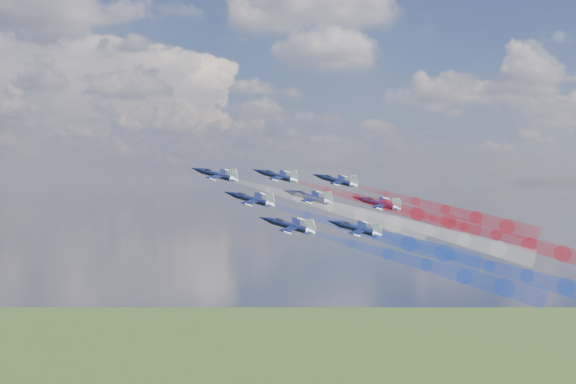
{
  "coord_description": "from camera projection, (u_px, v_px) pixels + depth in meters",
  "views": [
    {
      "loc": [
        -33.88,
        -142.89,
        173.46
      ],
      "look_at": [
        -17.05,
        3.86,
        171.69
      ],
      "focal_mm": 44.68,
      "sensor_mm": 36.0,
      "label": 1
    }
  ],
  "objects": [
    {
      "name": "trail_lead",
      "position": [
        329.0,
        206.0,
        144.72
      ],
      "size": [
        38.47,
        17.91,
        14.59
      ],
      "primitive_type": null,
      "rotation": [
        0.27,
        -0.23,
        1.15
      ],
      "color": "white"
    },
    {
      "name": "trail_outer_left",
      "position": [
        426.0,
        265.0,
        122.9
      ],
      "size": [
        38.47,
        17.91,
        14.59
      ],
      "primitive_type": null,
      "rotation": [
        0.27,
        -0.23,
        1.15
      ],
      "color": "blue"
    },
    {
      "name": "jet_inner_right",
      "position": [
        277.0,
        176.0,
        158.29
      ],
      "size": [
        14.01,
        12.54,
        7.68
      ],
      "primitive_type": null,
      "rotation": [
        0.27,
        -0.23,
        1.15
      ],
      "color": "black"
    },
    {
      "name": "trail_rear_right",
      "position": [
        496.0,
        235.0,
        147.06
      ],
      "size": [
        38.47,
        17.91,
        14.59
      ],
      "primitive_type": null,
      "rotation": [
        0.27,
        -0.23,
        1.15
      ],
      "color": "red"
    },
    {
      "name": "jet_center_third",
      "position": [
        310.0,
        197.0,
        146.07
      ],
      "size": [
        14.01,
        12.54,
        7.68
      ],
      "primitive_type": null,
      "rotation": [
        0.27,
        -0.23,
        1.15
      ],
      "color": "black"
    },
    {
      "name": "jet_lead",
      "position": [
        216.0,
        175.0,
        150.38
      ],
      "size": [
        14.01,
        12.54,
        7.68
      ],
      "primitive_type": null,
      "rotation": [
        0.27,
        -0.23,
        1.15
      ],
      "color": "black"
    },
    {
      "name": "jet_rear_right",
      "position": [
        378.0,
        204.0,
        152.72
      ],
      "size": [
        14.01,
        12.54,
        7.68
      ],
      "primitive_type": null,
      "rotation": [
        0.27,
        -0.23,
        1.15
      ],
      "color": "black"
    },
    {
      "name": "jet_outer_left",
      "position": [
        289.0,
        226.0,
        128.56
      ],
      "size": [
        14.01,
        12.54,
        7.68
      ],
      "primitive_type": null,
      "rotation": [
        0.27,
        -0.23,
        1.15
      ],
      "color": "black"
    },
    {
      "name": "jet_outer_right",
      "position": [
        336.0,
        181.0,
        162.33
      ],
      "size": [
        14.01,
        12.54,
        7.68
      ],
      "primitive_type": null,
      "rotation": [
        0.27,
        -0.23,
        1.15
      ],
      "color": "black"
    },
    {
      "name": "jet_rear_left",
      "position": [
        356.0,
        229.0,
        134.94
      ],
      "size": [
        14.01,
        12.54,
        7.68
      ],
      "primitive_type": null,
      "rotation": [
        0.27,
        -0.23,
        1.15
      ],
      "color": "black"
    },
    {
      "name": "trail_outer_right",
      "position": [
        445.0,
        210.0,
        156.67
      ],
      "size": [
        38.47,
        17.91,
        14.59
      ],
      "primitive_type": null,
      "rotation": [
        0.27,
        -0.23,
        1.15
      ],
      "color": "red"
    },
    {
      "name": "trail_rear_left",
      "position": [
        489.0,
        266.0,
        129.28
      ],
      "size": [
        38.47,
        17.91,
        14.59
      ],
      "primitive_type": null,
      "rotation": [
        0.27,
        -0.23,
        1.15
      ],
      "color": "blue"
    },
    {
      "name": "trail_inner_left",
      "position": [
        374.0,
        234.0,
        134.88
      ],
      "size": [
        38.47,
        17.91,
        14.59
      ],
      "primitive_type": null,
      "rotation": [
        0.27,
        -0.23,
        1.15
      ],
      "color": "blue"
    },
    {
      "name": "trail_inner_right",
      "position": [
        387.0,
        206.0,
        152.63
      ],
      "size": [
        38.47,
        17.91,
        14.59
      ],
      "primitive_type": null,
      "rotation": [
        0.27,
        -0.23,
        1.15
      ],
      "color": "red"
    },
    {
      "name": "trail_center_third",
      "position": [
        430.0,
        230.0,
        140.41
      ],
      "size": [
        38.47,
        17.91,
        14.59
      ],
      "primitive_type": null,
      "rotation": [
        0.27,
        -0.23,
        1.15
      ],
      "color": "white"
    },
    {
      "name": "jet_inner_left",
      "position": [
        251.0,
        199.0,
        140.54
      ],
      "size": [
        14.01,
        12.54,
        7.68
      ],
      "primitive_type": null,
      "rotation": [
        0.27,
        -0.23,
        1.15
      ],
      "color": "black"
    }
  ]
}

